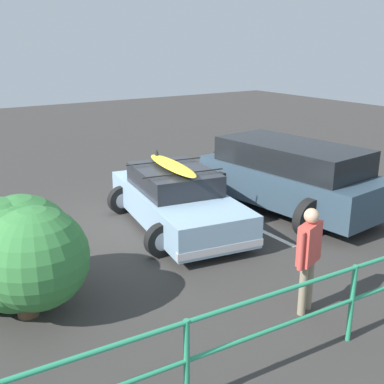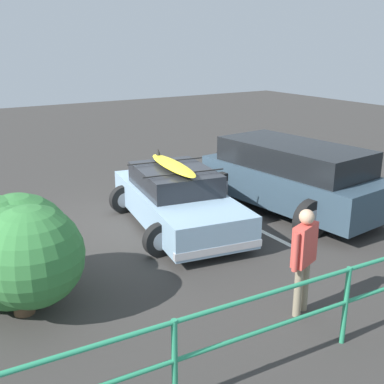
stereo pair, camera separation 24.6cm
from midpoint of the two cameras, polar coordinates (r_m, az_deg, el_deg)
name	(u,v)px [view 1 (the left image)]	position (r m, az deg, el deg)	size (l,w,h in m)	color
ground_plane	(152,223)	(10.96, -5.37, -3.68)	(44.00, 44.00, 0.02)	#383533
parking_stripe	(227,214)	(11.45, 3.53, -2.63)	(4.52, 0.12, 0.00)	silver
sedan_car	(176,199)	(10.55, -2.55, -0.86)	(2.81, 4.51, 1.56)	#8CADC6
suv_car	(289,176)	(11.62, 10.85, 1.92)	(2.97, 4.80, 1.67)	#334756
person_bystander	(309,251)	(7.26, 12.73, -6.85)	(0.61, 0.33, 1.66)	gray
railing_fence	(353,290)	(6.83, 17.56, -11.01)	(10.25, 0.62, 1.13)	#2D9366
bush_near_left	(16,253)	(7.83, -20.94, -6.82)	(2.03, 2.45, 1.82)	brown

